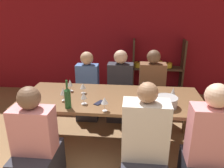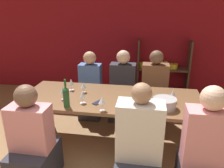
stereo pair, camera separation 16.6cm
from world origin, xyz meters
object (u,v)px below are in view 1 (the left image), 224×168
(wine_glass_red_c, at_px, (143,85))
(person_near_b, at_px, (36,152))
(shelf_unit, at_px, (157,76))
(wine_glass_red_d, at_px, (83,86))
(person_far_c, at_px, (120,94))
(wine_glass_red_b, at_px, (84,96))
(cell_phone, at_px, (99,103))
(person_near_c, at_px, (144,156))
(person_near_a, at_px, (206,158))
(dining_table, at_px, (111,102))
(wine_bottle_green, at_px, (68,97))
(person_far_a, at_px, (88,93))
(person_far_b, at_px, (151,95))
(wine_glass_white_a, at_px, (105,101))
(mixing_bowl, at_px, (166,101))
(wine_glass_red_a, at_px, (173,92))
(wine_glass_red_e, at_px, (70,83))
(wine_glass_white_b, at_px, (63,91))
(wine_glass_empty_a, at_px, (30,97))

(wine_glass_red_c, xyz_separation_m, person_near_b, (-1.13, -1.02, -0.42))
(shelf_unit, relative_size, wine_glass_red_d, 8.40)
(person_far_c, bearing_deg, wine_glass_red_b, 70.32)
(shelf_unit, height_order, wine_glass_red_c, shelf_unit)
(wine_glass_red_d, relative_size, cell_phone, 0.88)
(wine_glass_red_d, distance_m, person_near_c, 1.28)
(person_near_a, bearing_deg, dining_table, 142.53)
(wine_bottle_green, height_order, cell_phone, wine_bottle_green)
(person_far_a, distance_m, person_far_b, 1.08)
(person_far_c, bearing_deg, wine_bottle_green, 65.53)
(dining_table, bearing_deg, wine_glass_white_a, -94.82)
(mixing_bowl, height_order, wine_glass_red_b, wine_glass_red_b)
(mixing_bowl, xyz_separation_m, cell_phone, (-0.81, 0.01, -0.06))
(wine_bottle_green, xyz_separation_m, wine_glass_red_b, (0.16, 0.13, -0.03))
(wine_glass_red_a, xyz_separation_m, person_far_b, (-0.20, 0.82, -0.40))
(wine_glass_red_a, relative_size, wine_glass_red_c, 1.04)
(wine_glass_red_e, xyz_separation_m, person_far_b, (1.20, 0.64, -0.40))
(wine_glass_white_a, xyz_separation_m, person_near_b, (-0.68, -0.42, -0.43))
(person_far_a, relative_size, person_far_c, 0.98)
(wine_glass_red_b, xyz_separation_m, wine_glass_red_d, (-0.09, 0.34, -0.00))
(mixing_bowl, height_order, wine_glass_red_e, wine_glass_red_e)
(wine_bottle_green, distance_m, person_far_a, 1.23)
(wine_glass_red_e, bearing_deg, person_near_b, -96.43)
(wine_glass_white_b, relative_size, person_far_c, 0.15)
(wine_glass_white_a, distance_m, person_far_a, 1.34)
(dining_table, relative_size, person_near_a, 1.93)
(dining_table, height_order, person_near_c, person_near_c)
(wine_glass_red_a, distance_m, person_far_c, 1.19)
(person_near_a, height_order, person_far_c, person_near_a)
(shelf_unit, xyz_separation_m, person_near_a, (0.24, -2.64, 0.01))
(wine_glass_empty_a, bearing_deg, wine_glass_red_a, 11.41)
(shelf_unit, xyz_separation_m, wine_glass_white_a, (-0.83, -2.26, 0.40))
(person_near_c, bearing_deg, wine_glass_white_b, 147.69)
(wine_glass_white_a, bearing_deg, wine_glass_red_d, 126.10)
(mixing_bowl, height_order, person_near_a, person_near_a)
(person_far_c, bearing_deg, wine_glass_empty_a, 49.85)
(mixing_bowl, height_order, wine_glass_red_c, wine_glass_red_c)
(wine_glass_red_c, distance_m, person_near_a, 1.22)
(wine_glass_white_b, bearing_deg, wine_glass_white_a, -22.95)
(person_near_a, bearing_deg, wine_glass_white_b, 159.03)
(wine_glass_red_c, bearing_deg, wine_glass_red_d, -173.68)
(mixing_bowl, xyz_separation_m, person_far_b, (-0.09, 1.01, -0.35))
(dining_table, height_order, mixing_bowl, mixing_bowl)
(person_near_a, relative_size, person_far_b, 1.02)
(mixing_bowl, xyz_separation_m, wine_glass_red_e, (-1.29, 0.37, 0.05))
(person_far_b, bearing_deg, person_far_c, -3.14)
(wine_glass_red_b, relative_size, wine_glass_red_d, 1.06)
(mixing_bowl, bearing_deg, shelf_unit, 86.98)
(dining_table, bearing_deg, cell_phone, -122.06)
(wine_glass_white_b, distance_m, person_far_a, 1.05)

